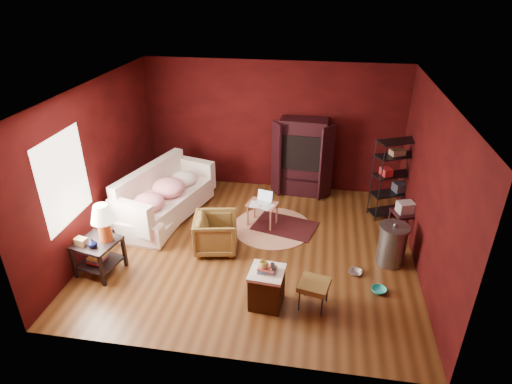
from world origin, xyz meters
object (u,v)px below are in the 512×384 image
sofa (163,199)px  side_table (100,233)px  armchair (216,232)px  laptop_desk (263,206)px  tv_armoire (302,156)px  wire_shelving (394,175)px  hamper (267,287)px

sofa → side_table: side_table is taller
sofa → armchair: 1.57m
sofa → laptop_desk: size_ratio=3.25×
laptop_desk → tv_armoire: bearing=82.0°
tv_armoire → side_table: bearing=-127.5°
laptop_desk → wire_shelving: wire_shelving is taller
hamper → wire_shelving: 3.68m
armchair → laptop_desk: bearing=-45.9°
side_table → sofa: bearing=78.8°
wire_shelving → armchair: bearing=-175.6°
side_table → tv_armoire: (2.95, 3.31, 0.15)m
side_table → tv_armoire: tv_armoire is taller
armchair → laptop_desk: size_ratio=1.09×
side_table → laptop_desk: 2.96m
sofa → hamper: bearing=-127.1°
sofa → tv_armoire: tv_armoire is taller
hamper → wire_shelving: (2.07, 2.99, 0.56)m
tv_armoire → armchair: bearing=-114.2°
sofa → hamper: 3.18m
side_table → hamper: side_table is taller
armchair → hamper: bearing=-149.9°
hamper → laptop_desk: size_ratio=1.02×
hamper → tv_armoire: 3.73m
tv_armoire → wire_shelving: (1.81, -0.69, -0.01)m
sofa → hamper: (2.35, -2.14, -0.12)m
armchair → side_table: size_ratio=0.61×
sofa → hamper: sofa is taller
wire_shelving → hamper: bearing=-149.4°
armchair → side_table: 1.89m
laptop_desk → wire_shelving: 2.62m
sofa → hamper: size_ratio=3.20×
armchair → laptop_desk: 1.17m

